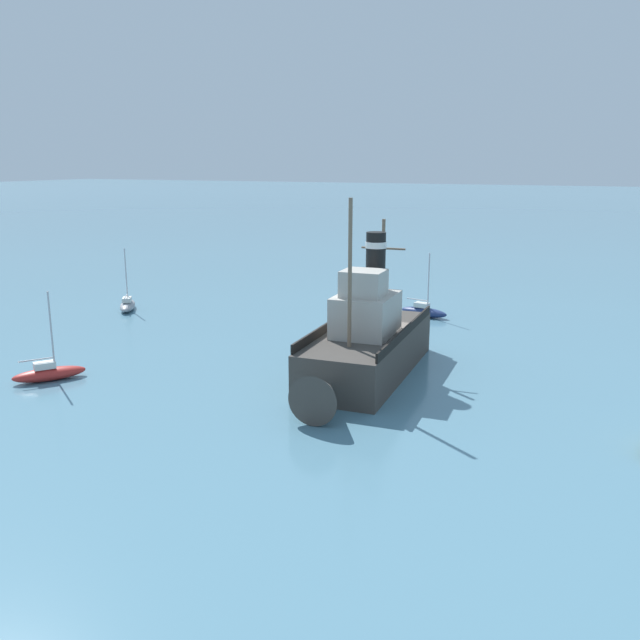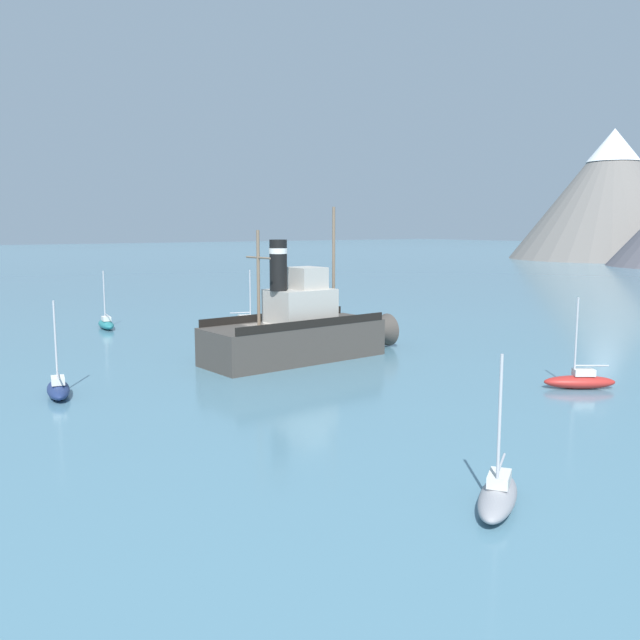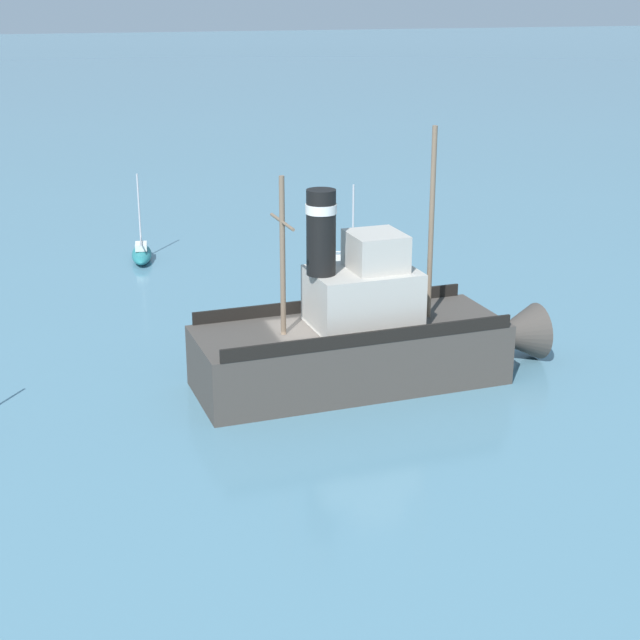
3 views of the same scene
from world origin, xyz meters
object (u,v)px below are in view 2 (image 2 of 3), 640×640
Objects in this scene: old_tugboat at (302,331)px; sailboat_grey at (498,495)px; sailboat_red at (580,381)px; sailboat_navy at (58,388)px; sailboat_orange at (247,322)px; sailboat_teal at (106,324)px.

sailboat_grey is (23.22, -8.20, -1.40)m from old_tugboat.
sailboat_grey is 1.00× the size of sailboat_red.
sailboat_red is at bearing 58.36° from sailboat_navy.
old_tugboat is 2.97× the size of sailboat_orange.
sailboat_navy and sailboat_red have the same top height.
sailboat_red is (14.37, 23.31, 0.00)m from sailboat_navy.
old_tugboat is 2.97× the size of sailboat_grey.
old_tugboat reaches higher than sailboat_teal.
old_tugboat reaches higher than sailboat_navy.
sailboat_navy is 27.38m from sailboat_red.
sailboat_orange and sailboat_grey have the same top height.
sailboat_navy and sailboat_grey have the same top height.
sailboat_red is at bearing 6.89° from sailboat_orange.
sailboat_orange is (-14.60, 4.04, -1.40)m from old_tugboat.
old_tugboat is 15.22m from sailboat_orange.
sailboat_grey and sailboat_red have the same top height.
sailboat_orange is at bearing 162.07° from sailboat_grey.
old_tugboat is at bearing 16.97° from sailboat_teal.
old_tugboat is 2.97× the size of sailboat_red.
sailboat_orange is 1.00× the size of sailboat_red.
sailboat_orange is at bearing 60.02° from sailboat_teal.
sailboat_teal is (-20.55, -6.27, -1.40)m from old_tugboat.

